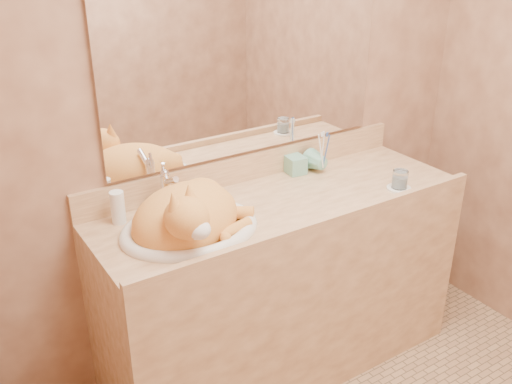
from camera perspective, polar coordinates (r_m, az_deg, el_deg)
wall_back at (r=2.43m, az=-0.79°, el=10.06°), size 2.40×0.02×2.50m
vanity_counter at (r=2.57m, az=2.61°, el=-9.40°), size 1.60×0.55×0.85m
mirror at (r=2.39m, az=-0.65°, el=13.24°), size 1.30×0.02×0.80m
sink_basin at (r=2.10m, az=-6.73°, el=-1.92°), size 0.54×0.46×0.16m
faucet at (r=2.26m, az=-9.01°, el=0.30°), size 0.09×0.14×0.19m
cat at (r=2.09m, az=-6.83°, el=-2.20°), size 0.56×0.51×0.25m
soap_dispenser at (r=2.56m, az=4.49°, el=3.42°), size 0.09×0.09×0.18m
toothbrush_cup at (r=2.61m, az=6.72°, el=2.73°), size 0.11×0.11×0.09m
toothbrushes at (r=2.58m, az=6.81°, el=4.28°), size 0.03×0.03×0.20m
saucer at (r=2.53m, az=14.09°, el=0.34°), size 0.10×0.10×0.01m
water_glass at (r=2.51m, az=14.20°, el=1.25°), size 0.07×0.07×0.08m
lotion_bottle at (r=2.22m, az=-13.65°, el=-1.51°), size 0.05×0.05×0.13m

